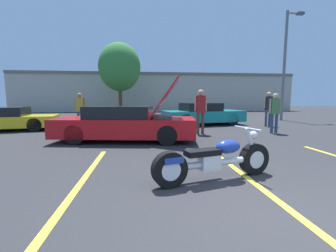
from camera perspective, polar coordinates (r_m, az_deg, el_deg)
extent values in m
plane|color=#2D2D30|center=(3.27, 28.58, -20.88)|extent=(80.00, 80.00, 0.00)
cube|color=yellow|center=(3.88, -23.35, -16.00)|extent=(0.12, 5.80, 0.01)
cube|color=yellow|center=(4.19, 22.34, -14.21)|extent=(0.12, 5.80, 0.01)
cube|color=#B2AD9E|center=(27.47, -2.76, 8.49)|extent=(32.00, 4.00, 4.40)
cube|color=slate|center=(27.60, -2.78, 12.75)|extent=(32.00, 4.20, 0.30)
cylinder|color=slate|center=(17.37, 27.42, 13.18)|extent=(0.18, 0.18, 7.17)
cylinder|color=slate|center=(18.34, 29.35, 23.70)|extent=(0.90, 0.10, 0.10)
cube|color=#4C4C51|center=(18.59, 30.58, 23.38)|extent=(0.44, 0.28, 0.16)
cylinder|color=brown|center=(22.13, -11.99, 6.55)|extent=(0.32, 0.32, 2.74)
ellipsoid|color=#387F38|center=(22.32, -12.20, 14.42)|extent=(3.91, 3.91, 4.50)
cylinder|color=black|center=(4.75, 20.99, -7.80)|extent=(0.63, 0.32, 0.61)
cylinder|color=black|center=(3.80, 0.40, -11.00)|extent=(0.63, 0.32, 0.61)
cylinder|color=silver|center=(4.75, 20.99, -7.80)|extent=(0.37, 0.25, 0.34)
cylinder|color=silver|center=(3.80, 0.40, -11.00)|extent=(0.37, 0.25, 0.34)
cylinder|color=silver|center=(4.21, 11.90, -9.17)|extent=(1.50, 0.52, 0.12)
cube|color=silver|center=(4.12, 10.35, -8.88)|extent=(0.41, 0.33, 0.28)
ellipsoid|color=navy|center=(4.29, 14.99, -5.08)|extent=(0.56, 0.40, 0.26)
cube|color=black|center=(4.01, 8.77, -6.64)|extent=(0.68, 0.42, 0.10)
cube|color=navy|center=(3.77, 1.04, -8.48)|extent=(0.38, 0.30, 0.10)
cylinder|color=silver|center=(4.62, 20.35, -4.08)|extent=(0.31, 0.15, 0.62)
cylinder|color=silver|center=(4.51, 19.49, -0.55)|extent=(0.22, 0.68, 0.04)
sphere|color=silver|center=(4.63, 20.84, -2.17)|extent=(0.16, 0.16, 0.16)
cylinder|color=silver|center=(4.11, 6.27, -10.30)|extent=(1.14, 0.40, 0.09)
cube|color=red|center=(8.02, -10.70, -0.22)|extent=(4.99, 2.37, 0.63)
cube|color=black|center=(8.01, -12.13, 3.48)|extent=(2.35, 1.83, 0.41)
cylinder|color=black|center=(7.12, -0.22, -2.37)|extent=(0.67, 0.31, 0.65)
cylinder|color=black|center=(8.59, 0.13, -0.75)|extent=(0.67, 0.31, 0.65)
cylinder|color=black|center=(7.81, -22.58, -2.08)|extent=(0.67, 0.31, 0.65)
cylinder|color=black|center=(9.17, -18.77, -0.64)|extent=(0.67, 0.31, 0.65)
cube|color=red|center=(7.77, -0.91, 7.08)|extent=(1.21, 1.70, 1.40)
cube|color=#4C4C51|center=(7.81, -1.26, 1.74)|extent=(0.73, 1.02, 0.28)
cube|color=yellow|center=(12.85, -35.51, 0.97)|extent=(4.40, 2.49, 0.51)
cube|color=black|center=(12.88, -36.35, 2.97)|extent=(2.12, 1.91, 0.41)
cylinder|color=black|center=(11.75, -30.76, 0.26)|extent=(0.64, 0.33, 0.61)
cylinder|color=black|center=(13.26, -29.13, 1.02)|extent=(0.64, 0.33, 0.61)
cube|color=teal|center=(12.92, 8.89, 2.53)|extent=(4.73, 2.67, 0.61)
cube|color=black|center=(12.81, 8.22, 4.84)|extent=(2.29, 2.03, 0.44)
cylinder|color=black|center=(12.89, 16.03, 1.68)|extent=(0.73, 0.35, 0.70)
cylinder|color=black|center=(14.30, 12.42, 2.29)|extent=(0.73, 0.35, 0.70)
cylinder|color=black|center=(11.62, 4.52, 1.38)|extent=(0.73, 0.35, 0.70)
cylinder|color=black|center=(13.16, 1.88, 2.05)|extent=(0.73, 0.35, 0.70)
cylinder|color=brown|center=(9.43, 7.63, 0.64)|extent=(0.12, 0.12, 0.90)
cylinder|color=brown|center=(9.48, 8.80, 0.65)|extent=(0.12, 0.12, 0.90)
cube|color=maroon|center=(9.40, 8.30, 5.50)|extent=(0.36, 0.20, 0.71)
cylinder|color=tan|center=(9.35, 6.99, 5.73)|extent=(0.08, 0.08, 0.64)
cylinder|color=tan|center=(9.46, 9.60, 5.70)|extent=(0.08, 0.08, 0.64)
sphere|color=tan|center=(9.40, 8.35, 8.40)|extent=(0.24, 0.24, 0.24)
cylinder|color=#38476B|center=(11.90, -21.77, 1.40)|extent=(0.12, 0.12, 0.85)
cylinder|color=#38476B|center=(11.85, -20.84, 1.42)|extent=(0.12, 0.12, 0.85)
cube|color=#B29933|center=(11.83, -21.47, 5.09)|extent=(0.36, 0.20, 0.67)
cylinder|color=#9E704C|center=(11.89, -22.50, 5.21)|extent=(0.08, 0.08, 0.61)
cylinder|color=#9E704C|center=(11.78, -20.44, 5.29)|extent=(0.08, 0.08, 0.61)
sphere|color=#9E704C|center=(11.83, -21.57, 7.28)|extent=(0.23, 0.23, 0.23)
cylinder|color=#38476B|center=(10.56, 24.87, 0.53)|extent=(0.12, 0.12, 0.83)
cylinder|color=#38476B|center=(10.66, 25.79, 0.54)|extent=(0.12, 0.12, 0.83)
cube|color=#4C7F47|center=(10.56, 25.54, 4.53)|extent=(0.36, 0.20, 0.65)
cylinder|color=tan|center=(10.45, 24.53, 4.74)|extent=(0.08, 0.08, 0.59)
cylinder|color=tan|center=(10.68, 26.56, 4.67)|extent=(0.08, 0.08, 0.59)
sphere|color=tan|center=(10.56, 25.67, 6.91)|extent=(0.22, 0.22, 0.22)
cylinder|color=#38476B|center=(13.06, 23.63, 1.85)|extent=(0.12, 0.12, 0.89)
cylinder|color=#38476B|center=(13.16, 24.39, 1.85)|extent=(0.12, 0.12, 0.89)
cube|color=#26262D|center=(13.07, 24.19, 5.32)|extent=(0.36, 0.20, 0.70)
cylinder|color=tan|center=(12.96, 23.35, 5.50)|extent=(0.08, 0.08, 0.63)
cylinder|color=tan|center=(13.19, 25.02, 5.44)|extent=(0.08, 0.08, 0.63)
sphere|color=tan|center=(13.07, 24.29, 7.38)|extent=(0.24, 0.24, 0.24)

